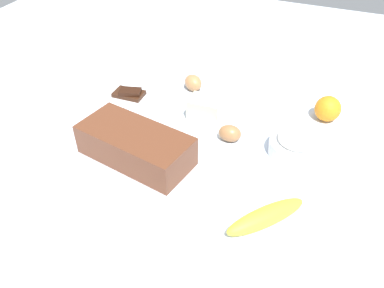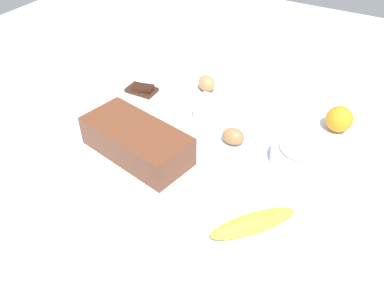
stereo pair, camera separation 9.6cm
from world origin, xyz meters
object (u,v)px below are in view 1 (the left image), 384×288
object	(u,v)px
loaf_pan	(135,145)
sugar_bowl	(165,247)
flour_bowl	(296,145)
banana	(266,216)
chocolate_plate	(129,96)
egg_near_butter	(230,133)
egg_beside_bowl	(193,83)
orange_fruit	(328,109)
butter_block	(205,108)

from	to	relation	value
loaf_pan	sugar_bowl	bearing A→B (deg)	-39.91
loaf_pan	flour_bowl	xyz separation A→B (m)	(0.36, 0.17, -0.01)
banana	chocolate_plate	bearing A→B (deg)	148.06
sugar_bowl	chocolate_plate	distance (m)	0.58
egg_near_butter	egg_beside_bowl	size ratio (longest dim) A/B	0.96
loaf_pan	orange_fruit	bearing A→B (deg)	51.33
loaf_pan	egg_near_butter	world-z (taller)	loaf_pan
loaf_pan	flour_bowl	size ratio (longest dim) A/B	2.25
butter_block	egg_beside_bowl	bearing A→B (deg)	125.05
flour_bowl	egg_near_butter	world-z (taller)	flour_bowl
loaf_pan	flour_bowl	distance (m)	0.40
orange_fruit	chocolate_plate	size ratio (longest dim) A/B	0.55
egg_near_butter	loaf_pan	bearing A→B (deg)	-140.55
orange_fruit	egg_beside_bowl	world-z (taller)	orange_fruit
flour_bowl	butter_block	bearing A→B (deg)	166.64
banana	butter_block	bearing A→B (deg)	129.47
flour_bowl	egg_near_butter	distance (m)	0.17
banana	egg_near_butter	world-z (taller)	egg_near_butter
egg_beside_bowl	loaf_pan	bearing A→B (deg)	-90.73
loaf_pan	egg_beside_bowl	distance (m)	0.36
loaf_pan	egg_beside_bowl	xyz separation A→B (m)	(0.00, 0.36, -0.02)
sugar_bowl	egg_beside_bowl	bearing A→B (deg)	107.62
loaf_pan	butter_block	xyz separation A→B (m)	(0.09, 0.23, -0.01)
egg_beside_bowl	banana	bearing A→B (deg)	-51.76
butter_block	chocolate_plate	bearing A→B (deg)	179.16
flour_bowl	butter_block	distance (m)	0.27
banana	egg_near_butter	xyz separation A→B (m)	(-0.16, 0.24, 0.00)
banana	chocolate_plate	distance (m)	0.59
egg_near_butter	egg_beside_bowl	xyz separation A→B (m)	(-0.19, 0.20, 0.00)
orange_fruit	chocolate_plate	xyz separation A→B (m)	(-0.56, -0.12, -0.03)
flour_bowl	butter_block	world-z (taller)	flour_bowl
sugar_bowl	butter_block	world-z (taller)	sugar_bowl
flour_bowl	chocolate_plate	world-z (taller)	flour_bowl
flour_bowl	chocolate_plate	distance (m)	0.52
sugar_bowl	butter_block	bearing A→B (deg)	102.04
butter_block	loaf_pan	bearing A→B (deg)	-112.09
sugar_bowl	butter_block	xyz separation A→B (m)	(-0.10, 0.47, -0.00)
banana	egg_beside_bowl	distance (m)	0.56
loaf_pan	orange_fruit	size ratio (longest dim) A/B	4.17
banana	butter_block	xyz separation A→B (m)	(-0.25, 0.31, 0.01)
egg_beside_bowl	chocolate_plate	bearing A→B (deg)	-142.19
loaf_pan	sugar_bowl	world-z (taller)	loaf_pan
flour_bowl	chocolate_plate	xyz separation A→B (m)	(-0.51, 0.07, -0.02)
sugar_bowl	banana	xyz separation A→B (m)	(0.16, 0.16, -0.01)
loaf_pan	flour_bowl	bearing A→B (deg)	35.61
banana	butter_block	distance (m)	0.40
sugar_bowl	butter_block	distance (m)	0.48
sugar_bowl	orange_fruit	world-z (taller)	orange_fruit
flour_bowl	orange_fruit	xyz separation A→B (m)	(0.05, 0.18, 0.01)
butter_block	banana	bearing A→B (deg)	-50.53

